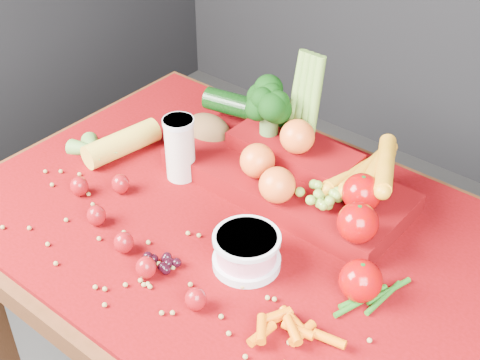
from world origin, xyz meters
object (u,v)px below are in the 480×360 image
Objects in this scene: yogurt_bowl at (247,250)px; produce_mound at (298,169)px; milk_glass at (180,146)px; table at (234,259)px.

yogurt_bowl is 0.21× the size of produce_mound.
produce_mound is (0.23, 0.11, -0.02)m from milk_glass.
yogurt_bowl reaches higher than table.
table is 0.26m from milk_glass.
yogurt_bowl is at bearing -39.60° from table.
yogurt_bowl is 0.25m from produce_mound.
table is 8.72× the size of yogurt_bowl.
milk_glass reaches higher than yogurt_bowl.
produce_mound is (0.04, 0.16, 0.17)m from table.
yogurt_bowl is at bearing -23.87° from milk_glass.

